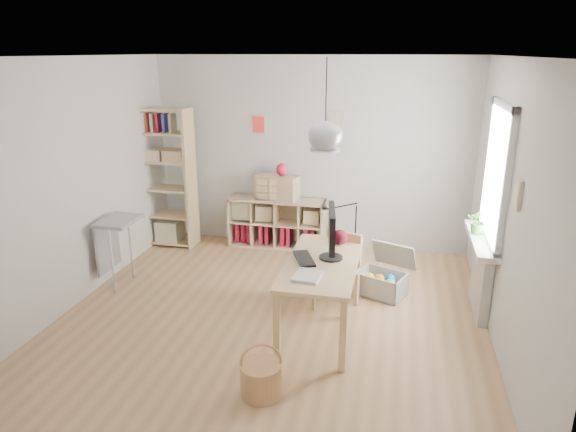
% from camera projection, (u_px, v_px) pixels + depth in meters
% --- Properties ---
extents(ground, '(4.50, 4.50, 0.00)m').
position_uv_depth(ground, '(273.00, 315.00, 5.59)').
color(ground, '#A97F54').
rests_on(ground, ground).
extents(room_shell, '(4.50, 4.50, 4.50)m').
position_uv_depth(room_shell, '(325.00, 136.00, 4.73)').
color(room_shell, silver).
rests_on(room_shell, ground).
extents(window_unit, '(0.07, 1.16, 1.46)m').
position_uv_depth(window_unit, '(498.00, 174.00, 5.22)').
color(window_unit, white).
rests_on(window_unit, ground).
extents(radiator, '(0.10, 0.80, 0.80)m').
position_uv_depth(radiator, '(481.00, 277.00, 5.58)').
color(radiator, silver).
rests_on(radiator, ground).
extents(windowsill, '(0.22, 1.20, 0.06)m').
position_uv_depth(windowsill, '(481.00, 240.00, 5.46)').
color(windowsill, white).
rests_on(windowsill, radiator).
extents(desk, '(0.70, 1.50, 0.75)m').
position_uv_depth(desk, '(322.00, 270.00, 5.14)').
color(desk, '#DAB07D').
rests_on(desk, ground).
extents(cube_shelf, '(1.40, 0.38, 0.72)m').
position_uv_depth(cube_shelf, '(276.00, 226.00, 7.53)').
color(cube_shelf, tan).
rests_on(cube_shelf, ground).
extents(tall_bookshelf, '(0.80, 0.38, 2.00)m').
position_uv_depth(tall_bookshelf, '(165.00, 172.00, 7.35)').
color(tall_bookshelf, '#DAB07D').
rests_on(tall_bookshelf, ground).
extents(side_table, '(0.40, 0.55, 0.85)m').
position_uv_depth(side_table, '(114.00, 233.00, 6.13)').
color(side_table, '#979799').
rests_on(side_table, ground).
extents(chair, '(0.52, 0.52, 0.85)m').
position_uv_depth(chair, '(338.00, 266.00, 5.65)').
color(chair, '#979799').
rests_on(chair, ground).
extents(wicker_basket, '(0.35, 0.35, 0.49)m').
position_uv_depth(wicker_basket, '(261.00, 378.00, 4.26)').
color(wicker_basket, '#A6764B').
rests_on(wicker_basket, ground).
extents(storage_chest, '(0.73, 0.76, 0.57)m').
position_uv_depth(storage_chest, '(384.00, 279.00, 6.05)').
color(storage_chest, silver).
rests_on(storage_chest, ground).
extents(monitor, '(0.24, 0.60, 0.52)m').
position_uv_depth(monitor, '(332.00, 231.00, 5.09)').
color(monitor, black).
rests_on(monitor, desk).
extents(keyboard, '(0.30, 0.44, 0.02)m').
position_uv_depth(keyboard, '(304.00, 258.00, 5.15)').
color(keyboard, black).
rests_on(keyboard, desk).
extents(task_lamp, '(0.39, 0.14, 0.42)m').
position_uv_depth(task_lamp, '(338.00, 216.00, 5.58)').
color(task_lamp, black).
rests_on(task_lamp, desk).
extents(yarn_ball, '(0.17, 0.17, 0.17)m').
position_uv_depth(yarn_ball, '(340.00, 237.00, 5.53)').
color(yarn_ball, '#550B1D').
rests_on(yarn_ball, desk).
extents(paper_tray, '(0.27, 0.32, 0.03)m').
position_uv_depth(paper_tray, '(308.00, 276.00, 4.74)').
color(paper_tray, white).
rests_on(paper_tray, desk).
extents(drawer_chest, '(0.64, 0.38, 0.34)m').
position_uv_depth(drawer_chest, '(277.00, 187.00, 7.30)').
color(drawer_chest, tan).
rests_on(drawer_chest, cube_shelf).
extents(red_vase, '(0.15, 0.15, 0.18)m').
position_uv_depth(red_vase, '(282.00, 170.00, 7.21)').
color(red_vase, '#AC0E2A').
rests_on(red_vase, drawer_chest).
extents(potted_plant, '(0.27, 0.24, 0.28)m').
position_uv_depth(potted_plant, '(479.00, 221.00, 5.52)').
color(potted_plant, '#2E6325').
rests_on(potted_plant, windowsill).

